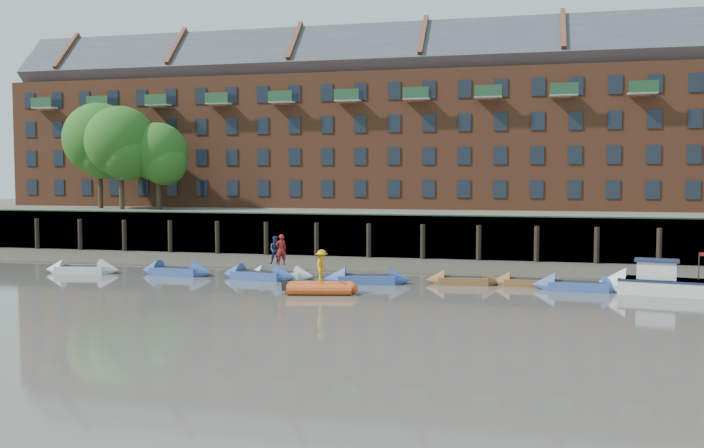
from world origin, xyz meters
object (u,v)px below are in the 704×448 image
(rowboat_0, at_px, (82,269))
(person_rib_crew, at_px, (322,266))
(rib_tender, at_px, (323,288))
(rowboat_2, at_px, (259,275))
(motor_launch, at_px, (645,282))
(rowboat_7, at_px, (578,286))
(rowboat_6, at_px, (529,282))
(rowboat_4, at_px, (367,279))
(rowboat_3, at_px, (280,275))
(rowboat_5, at_px, (463,281))
(person_rower_b, at_px, (276,250))
(rowboat_1, at_px, (176,271))
(person_rower_a, at_px, (281,250))

(rowboat_0, distance_m, person_rib_crew, 17.40)
(rib_tender, bearing_deg, rowboat_0, 153.99)
(rowboat_2, height_order, motor_launch, motor_launch)
(rowboat_2, bearing_deg, rowboat_7, 8.35)
(rowboat_6, bearing_deg, motor_launch, -10.33)
(rowboat_4, relative_size, rowboat_6, 1.24)
(rowboat_2, xyz_separation_m, rowboat_3, (1.08, 0.65, -0.03))
(rowboat_3, distance_m, rowboat_5, 10.84)
(rowboat_0, relative_size, rowboat_7, 1.00)
(motor_launch, distance_m, person_rib_crew, 16.82)
(rowboat_3, relative_size, rowboat_7, 0.87)
(rowboat_5, height_order, person_rower_b, person_rower_b)
(person_rower_b, height_order, person_rib_crew, person_rower_b)
(person_rib_crew, bearing_deg, rowboat_7, -74.03)
(rowboat_0, relative_size, person_rower_b, 2.89)
(rowboat_5, bearing_deg, rib_tender, -149.31)
(rowboat_1, distance_m, rowboat_6, 21.11)
(rowboat_6, height_order, rib_tender, rowboat_6)
(motor_launch, bearing_deg, rowboat_6, -1.75)
(motor_launch, xyz_separation_m, person_rower_b, (-20.63, 1.09, 1.08))
(rib_tender, bearing_deg, rowboat_4, 57.48)
(motor_launch, bearing_deg, rowboat_5, 3.45)
(rowboat_5, relative_size, person_rower_a, 2.40)
(rowboat_1, bearing_deg, rowboat_5, 4.49)
(rowboat_0, relative_size, rowboat_5, 1.12)
(rowboat_0, height_order, rowboat_1, rowboat_1)
(rowboat_2, distance_m, rowboat_6, 15.54)
(rowboat_7, relative_size, person_rower_a, 2.67)
(rowboat_5, bearing_deg, rowboat_3, 175.49)
(rowboat_1, xyz_separation_m, rowboat_3, (6.67, 0.07, -0.03))
(rowboat_4, height_order, rowboat_5, rowboat_4)
(rowboat_7, distance_m, motor_launch, 3.34)
(rowboat_1, relative_size, rowboat_5, 1.12)
(rowboat_7, xyz_separation_m, motor_launch, (3.31, -0.17, 0.34))
(rowboat_1, height_order, rowboat_3, rowboat_1)
(person_rower_a, xyz_separation_m, person_rower_b, (-0.41, 0.23, -0.06))
(person_rower_b, bearing_deg, rowboat_5, -14.58)
(person_rower_a, height_order, person_rib_crew, person_rower_a)
(rowboat_1, height_order, person_rib_crew, person_rib_crew)
(rowboat_7, xyz_separation_m, person_rower_b, (-17.32, 0.92, 1.42))
(rowboat_7, bearing_deg, motor_launch, -0.31)
(rowboat_3, relative_size, person_rower_a, 2.33)
(rowboat_3, bearing_deg, rowboat_7, -0.78)
(rowboat_2, height_order, rowboat_6, rowboat_2)
(person_rower_a, distance_m, person_rib_crew, 6.35)
(rowboat_4, xyz_separation_m, rowboat_6, (8.92, 1.13, -0.04))
(person_rower_b, bearing_deg, rib_tender, -63.38)
(motor_launch, bearing_deg, person_rower_a, 6.92)
(rowboat_7, bearing_deg, rib_tender, -159.57)
(rowboat_6, bearing_deg, rowboat_5, -176.47)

